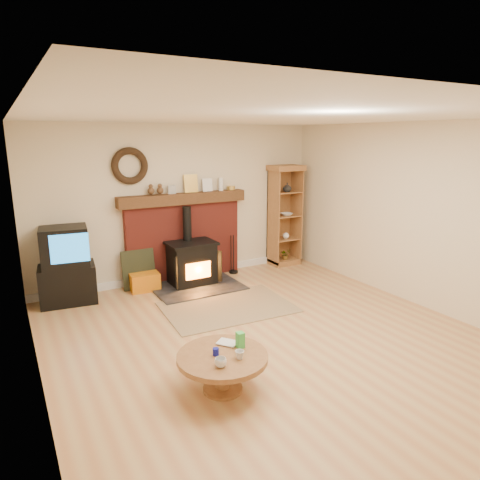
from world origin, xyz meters
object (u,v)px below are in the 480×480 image
curio_cabinet (284,215)px  coffee_table (223,361)px  wood_stove (192,264)px  tv_unit (66,267)px

curio_cabinet → coffee_table: (-2.97, -3.23, -0.64)m
wood_stove → curio_cabinet: curio_cabinet is taller
curio_cabinet → tv_unit: bearing=-178.7°
tv_unit → curio_cabinet: size_ratio=0.60×
tv_unit → curio_cabinet: bearing=1.3°
wood_stove → curio_cabinet: 2.12m
tv_unit → curio_cabinet: 3.93m
tv_unit → curio_cabinet: curio_cabinet is taller
curio_cabinet → coffee_table: 4.43m
tv_unit → wood_stove: bearing=-5.9°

